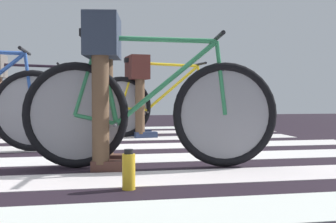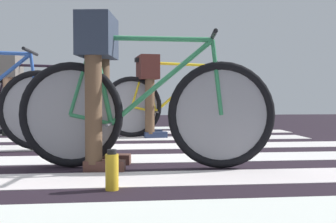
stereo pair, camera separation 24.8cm
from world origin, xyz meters
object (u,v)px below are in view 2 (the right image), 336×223
Objects in this scene: bicycle_1_of_4 at (145,111)px; cyclist_1_of_4 at (98,70)px; cyclist_3_of_4 at (148,84)px; water_bottle at (112,171)px; bicycle_3_of_4 at (174,104)px; bicycle_4_of_4 at (37,104)px; cyclist_4_of_4 at (11,83)px.

cyclist_1_of_4 is (-0.31, 0.04, 0.28)m from bicycle_1_of_4.
cyclist_1_of_4 reaches higher than cyclist_3_of_4.
cyclist_3_of_4 is 2.81m from water_bottle.
bicycle_1_of_4 is at bearing -100.51° from cyclist_3_of_4.
water_bottle is (-0.34, -2.74, -0.52)m from cyclist_3_of_4.
bicycle_3_of_4 is 8.25× the size of water_bottle.
bicycle_3_of_4 is 2.86m from water_bottle.
water_bottle is (-0.20, -0.64, -0.29)m from bicycle_1_of_4.
water_bottle is at bearing -71.75° from bicycle_4_of_4.
cyclist_3_of_4 is (0.45, 2.05, -0.04)m from cyclist_1_of_4.
bicycle_4_of_4 is at bearing 123.73° from bicycle_1_of_4.
cyclist_4_of_4 reaches higher than cyclist_3_of_4.
bicycle_4_of_4 is 0.40m from cyclist_4_of_4.
water_bottle is (1.04, -3.24, -0.29)m from bicycle_4_of_4.
cyclist_3_of_4 is at bearing -180.00° from bicycle_3_of_4.
cyclist_1_of_4 is at bearing 180.00° from bicycle_1_of_4.
cyclist_3_of_4 is (0.15, 2.10, 0.24)m from bicycle_1_of_4.
bicycle_1_of_4 is 8.23× the size of water_bottle.
cyclist_4_of_4 reaches higher than water_bottle.
cyclist_3_of_4 reaches higher than bicycle_1_of_4.
bicycle_4_of_4 is (-1.70, 0.47, 0.00)m from bicycle_3_of_4.
bicycle_3_of_4 is at bearing -12.85° from cyclist_4_of_4.
cyclist_1_of_4 is 0.89m from water_bottle.
bicycle_4_of_4 is (-1.24, 2.60, 0.00)m from bicycle_1_of_4.
water_bottle is (1.36, -3.24, -0.55)m from cyclist_4_of_4.
cyclist_1_of_4 is at bearing -63.63° from cyclist_4_of_4.
cyclist_4_of_4 is at bearing -180.00° from bicycle_4_of_4.
cyclist_1_of_4 is at bearing -116.58° from bicycle_3_of_4.
bicycle_1_of_4 is at bearing 72.64° from water_bottle.
bicycle_3_of_4 is 1.00× the size of bicycle_4_of_4.
cyclist_4_of_4 is 4.75× the size of water_bottle.
bicycle_1_of_4 reaches higher than water_bottle.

